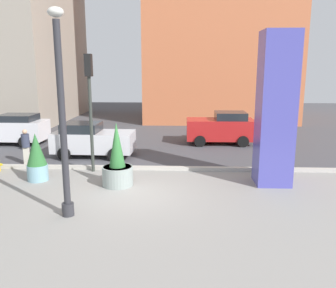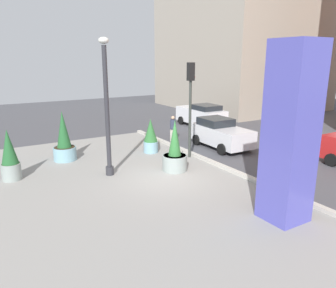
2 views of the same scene
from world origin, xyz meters
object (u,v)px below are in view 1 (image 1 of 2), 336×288
car_passing_lane (92,140)px  art_pillar_blue (276,110)px  pedestrian_on_sidewalk (26,145)px  potted_plant_near_left (37,158)px  traffic_light_corner (90,95)px  potted_plant_by_pillar (117,164)px  car_curb_east (9,129)px  lamp_post (62,120)px  car_far_lane (221,128)px

car_passing_lane → art_pillar_blue: bearing=-26.6°
car_passing_lane → pedestrian_on_sidewalk: size_ratio=2.46×
potted_plant_near_left → traffic_light_corner: traffic_light_corner is taller
potted_plant_by_pillar → car_curb_east: bearing=136.7°
art_pillar_blue → potted_plant_near_left: bearing=-179.7°
potted_plant_by_pillar → car_passing_lane: (-2.11, 4.53, 0.01)m
traffic_light_corner → car_curb_east: size_ratio=1.12×
lamp_post → potted_plant_by_pillar: 3.67m
car_curb_east → car_far_lane: bearing=2.8°
car_passing_lane → lamp_post: bearing=-81.4°
car_curb_east → potted_plant_near_left: bearing=-56.9°
lamp_post → art_pillar_blue: 7.68m
potted_plant_by_pillar → potted_plant_near_left: bearing=171.8°
car_far_lane → car_curb_east: 12.44m
traffic_light_corner → pedestrian_on_sidewalk: traffic_light_corner is taller
traffic_light_corner → car_far_lane: bearing=44.7°
art_pillar_blue → car_curb_east: bearing=153.6°
pedestrian_on_sidewalk → potted_plant_near_left: bearing=-57.9°
lamp_post → car_curb_east: (-6.72, 10.13, -2.03)m
car_passing_lane → pedestrian_on_sidewalk: (-2.67, -1.66, 0.06)m
traffic_light_corner → car_far_lane: size_ratio=1.26×
lamp_post → pedestrian_on_sidewalk: 7.15m
potted_plant_by_pillar → potted_plant_near_left: 3.32m
art_pillar_blue → potted_plant_by_pillar: bearing=-174.9°
car_far_lane → car_curb_east: size_ratio=0.89×
potted_plant_near_left → car_passing_lane: potted_plant_near_left is taller
potted_plant_by_pillar → art_pillar_blue: bearing=5.1°
car_passing_lane → car_curb_east: bearing=153.9°
potted_plant_near_left → traffic_light_corner: bearing=35.7°
potted_plant_by_pillar → lamp_post: bearing=-109.2°
traffic_light_corner → car_passing_lane: traffic_light_corner is taller
car_passing_lane → car_curb_east: 6.24m
potted_plant_by_pillar → car_passing_lane: potted_plant_by_pillar is taller
car_far_lane → potted_plant_by_pillar: bearing=-120.9°
art_pillar_blue → car_curb_east: (-13.61, 6.75, -1.97)m
potted_plant_by_pillar → traffic_light_corner: 3.38m
traffic_light_corner → car_passing_lane: 3.72m
traffic_light_corner → pedestrian_on_sidewalk: (-3.37, 1.04, -2.39)m
lamp_post → art_pillar_blue: bearing=26.1°
car_far_lane → pedestrian_on_sidewalk: car_far_lane is taller
art_pillar_blue → potted_plant_by_pillar: size_ratio=2.35×
car_passing_lane → potted_plant_near_left: bearing=-106.1°
car_far_lane → pedestrian_on_sidewalk: (-9.49, -5.02, -0.03)m
lamp_post → potted_plant_near_left: (-2.29, 3.33, -2.00)m
car_curb_east → potted_plant_by_pillar: bearing=-43.3°
car_far_lane → traffic_light_corner: bearing=-135.3°
potted_plant_by_pillar → car_far_lane: (4.71, 7.88, 0.10)m
lamp_post → car_curb_east: size_ratio=1.36×
art_pillar_blue → car_curb_east: art_pillar_blue is taller
car_passing_lane → pedestrian_on_sidewalk: bearing=-148.1°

